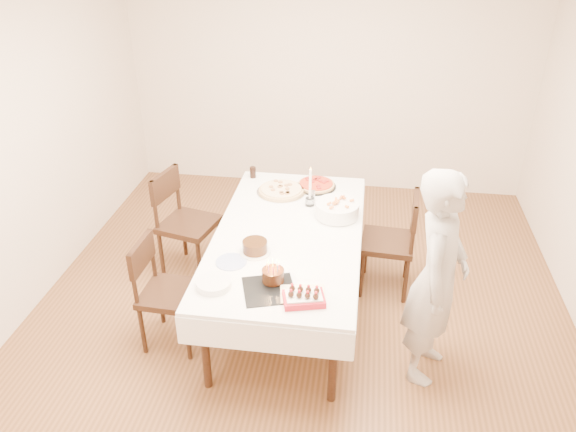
# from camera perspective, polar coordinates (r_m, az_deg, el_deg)

# --- Properties ---
(floor) EXTENTS (5.00, 5.00, 0.00)m
(floor) POSITION_cam_1_polar(r_m,az_deg,el_deg) (4.79, 1.16, -9.89)
(floor) COLOR brown
(floor) RESTS_ON ground
(wall_back) EXTENTS (4.50, 0.04, 2.70)m
(wall_back) POSITION_cam_1_polar(r_m,az_deg,el_deg) (6.41, 4.18, 14.23)
(wall_back) COLOR beige
(wall_back) RESTS_ON floor
(wall_left) EXTENTS (0.04, 5.00, 2.70)m
(wall_left) POSITION_cam_1_polar(r_m,az_deg,el_deg) (4.85, -26.22, 6.03)
(wall_left) COLOR beige
(wall_left) RESTS_ON floor
(dining_table) EXTENTS (1.79, 2.40, 0.75)m
(dining_table) POSITION_cam_1_polar(r_m,az_deg,el_deg) (4.62, 0.00, -5.72)
(dining_table) COLOR white
(dining_table) RESTS_ON floor
(chair_right_savory) EXTENTS (0.51, 0.51, 0.94)m
(chair_right_savory) POSITION_cam_1_polar(r_m,az_deg,el_deg) (4.90, 10.06, -2.64)
(chair_right_savory) COLOR #331B11
(chair_right_savory) RESTS_ON floor
(chair_left_savory) EXTENTS (0.60, 0.60, 0.98)m
(chair_left_savory) POSITION_cam_1_polar(r_m,az_deg,el_deg) (5.12, -10.04, -0.84)
(chair_left_savory) COLOR #331B11
(chair_left_savory) RESTS_ON floor
(chair_left_dessert) EXTENTS (0.48, 0.48, 0.90)m
(chair_left_dessert) POSITION_cam_1_polar(r_m,az_deg,el_deg) (4.36, -11.84, -7.73)
(chair_left_dessert) COLOR #331B11
(chair_left_dessert) RESTS_ON floor
(person) EXTENTS (0.53, 0.67, 1.61)m
(person) POSITION_cam_1_polar(r_m,az_deg,el_deg) (3.94, 14.92, -6.15)
(person) COLOR beige
(person) RESTS_ON floor
(pizza_white) EXTENTS (0.46, 0.46, 0.04)m
(pizza_white) POSITION_cam_1_polar(r_m,az_deg,el_deg) (5.01, -0.69, 2.62)
(pizza_white) COLOR beige
(pizza_white) RESTS_ON dining_table
(pizza_pepperoni) EXTENTS (0.43, 0.43, 0.04)m
(pizza_pepperoni) POSITION_cam_1_polar(r_m,az_deg,el_deg) (5.11, 2.88, 3.18)
(pizza_pepperoni) COLOR red
(pizza_pepperoni) RESTS_ON dining_table
(red_placemat) EXTENTS (0.31, 0.31, 0.01)m
(red_placemat) POSITION_cam_1_polar(r_m,az_deg,el_deg) (4.72, 5.07, 0.39)
(red_placemat) COLOR #B21E1E
(red_placemat) RESTS_ON dining_table
(pasta_bowl) EXTENTS (0.47, 0.47, 0.12)m
(pasta_bowl) POSITION_cam_1_polar(r_m,az_deg,el_deg) (4.63, 5.01, 0.68)
(pasta_bowl) COLOR white
(pasta_bowl) RESTS_ON dining_table
(taper_candle) EXTENTS (0.10, 0.10, 0.36)m
(taper_candle) POSITION_cam_1_polar(r_m,az_deg,el_deg) (4.73, 2.27, 3.03)
(taper_candle) COLOR white
(taper_candle) RESTS_ON dining_table
(shaker_pair) EXTENTS (0.09, 0.09, 0.10)m
(shaker_pair) POSITION_cam_1_polar(r_m,az_deg,el_deg) (4.82, 2.52, 1.82)
(shaker_pair) COLOR white
(shaker_pair) RESTS_ON dining_table
(cola_glass) EXTENTS (0.07, 0.07, 0.11)m
(cola_glass) POSITION_cam_1_polar(r_m,az_deg,el_deg) (5.28, -3.59, 4.45)
(cola_glass) COLOR black
(cola_glass) RESTS_ON dining_table
(layer_cake) EXTENTS (0.31, 0.31, 0.10)m
(layer_cake) POSITION_cam_1_polar(r_m,az_deg,el_deg) (4.16, -3.38, -3.15)
(layer_cake) COLOR #331C0C
(layer_cake) RESTS_ON dining_table
(cake_board) EXTENTS (0.43, 0.43, 0.01)m
(cake_board) POSITION_cam_1_polar(r_m,az_deg,el_deg) (3.80, -1.94, -7.54)
(cake_board) COLOR black
(cake_board) RESTS_ON dining_table
(birthday_cake) EXTENTS (0.19, 0.19, 0.15)m
(birthday_cake) POSITION_cam_1_polar(r_m,az_deg,el_deg) (3.83, -1.54, -5.63)
(birthday_cake) COLOR #33190E
(birthday_cake) RESTS_ON dining_table
(strawberry_box) EXTENTS (0.30, 0.24, 0.07)m
(strawberry_box) POSITION_cam_1_polar(r_m,az_deg,el_deg) (3.68, 1.61, -8.30)
(strawberry_box) COLOR #A2121E
(strawberry_box) RESTS_ON dining_table
(box_lid) EXTENTS (0.33, 0.25, 0.02)m
(box_lid) POSITION_cam_1_polar(r_m,az_deg,el_deg) (3.76, 1.51, -8.00)
(box_lid) COLOR beige
(box_lid) RESTS_ON dining_table
(plate_stack) EXTENTS (0.30, 0.30, 0.05)m
(plate_stack) POSITION_cam_1_polar(r_m,az_deg,el_deg) (3.85, -7.55, -6.82)
(plate_stack) COLOR white
(plate_stack) RESTS_ON dining_table
(china_plate) EXTENTS (0.28, 0.28, 0.01)m
(china_plate) POSITION_cam_1_polar(r_m,az_deg,el_deg) (4.09, -5.79, -4.65)
(china_plate) COLOR white
(china_plate) RESTS_ON dining_table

